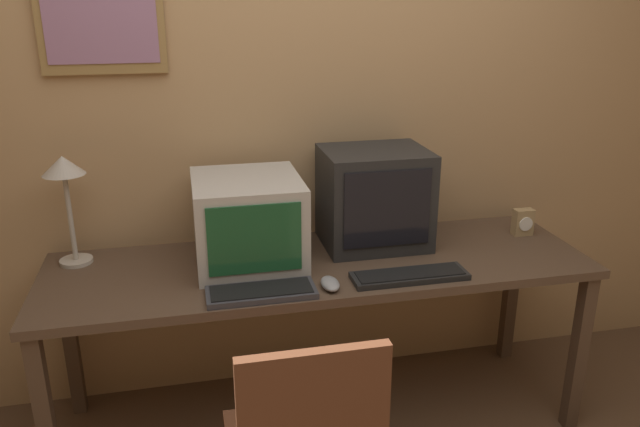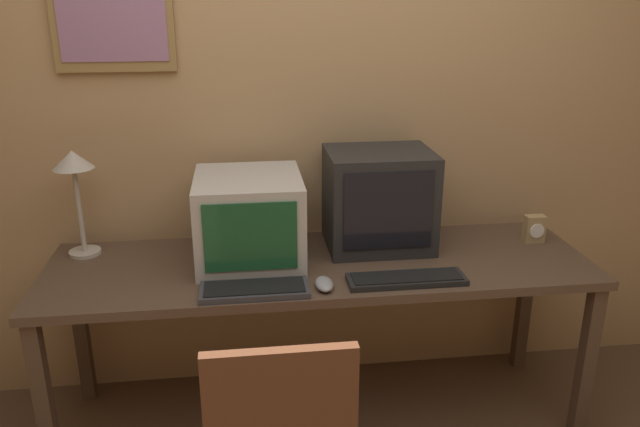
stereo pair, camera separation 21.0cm
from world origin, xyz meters
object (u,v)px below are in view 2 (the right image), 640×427
at_px(monitor_left, 249,218).
at_px(monitor_right, 379,199).
at_px(keyboard_main, 255,290).
at_px(mouse_near_keyboard, 324,284).
at_px(keyboard_side, 406,279).
at_px(desk_lamp, 74,174).
at_px(desk_clock, 534,229).

height_order(monitor_left, monitor_right, monitor_right).
distance_m(keyboard_main, mouse_near_keyboard, 0.26).
bearing_deg(monitor_left, monitor_right, 7.72).
relative_size(keyboard_side, mouse_near_keyboard, 3.73).
bearing_deg(desk_lamp, desk_clock, -3.29).
bearing_deg(desk_clock, keyboard_side, -153.63).
distance_m(monitor_right, desk_lamp, 1.24).
xyz_separation_m(monitor_right, keyboard_main, (-0.54, -0.39, -0.19)).
bearing_deg(mouse_near_keyboard, keyboard_main, -179.28).
bearing_deg(keyboard_side, monitor_right, 94.45).
relative_size(monitor_right, keyboard_main, 1.11).
bearing_deg(keyboard_main, keyboard_side, 1.57).
xyz_separation_m(monitor_left, mouse_near_keyboard, (0.26, -0.32, -0.16)).
xyz_separation_m(keyboard_main, desk_clock, (1.22, 0.34, 0.05)).
xyz_separation_m(keyboard_side, desk_clock, (0.65, 0.32, 0.05)).
bearing_deg(desk_lamp, mouse_near_keyboard, -25.28).
bearing_deg(monitor_right, desk_lamp, 177.35).
height_order(keyboard_main, keyboard_side, same).
bearing_deg(monitor_right, keyboard_side, -85.55).
relative_size(monitor_left, keyboard_main, 1.16).
relative_size(monitor_left, desk_lamp, 1.04).
xyz_separation_m(keyboard_main, desk_lamp, (-0.69, 0.45, 0.34)).
xyz_separation_m(monitor_left, keyboard_side, (0.58, -0.30, -0.16)).
distance_m(monitor_left, desk_lamp, 0.72).
bearing_deg(keyboard_side, keyboard_main, -178.43).
bearing_deg(desk_lamp, keyboard_main, -33.08).
xyz_separation_m(monitor_left, desk_lamp, (-0.68, 0.13, 0.17)).
relative_size(monitor_left, desk_clock, 3.83).
distance_m(monitor_right, keyboard_main, 0.70).
bearing_deg(desk_clock, monitor_left, -179.02).
height_order(keyboard_side, mouse_near_keyboard, mouse_near_keyboard).
relative_size(keyboard_main, mouse_near_keyboard, 3.29).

